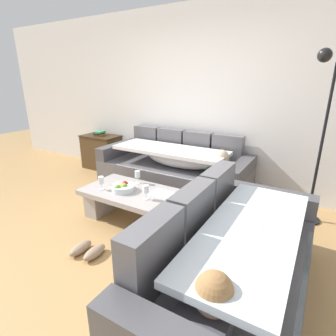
{
  "coord_description": "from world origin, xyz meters",
  "views": [
    {
      "loc": [
        1.72,
        -1.73,
        1.66
      ],
      "look_at": [
        0.06,
        1.09,
        0.55
      ],
      "focal_mm": 28.28,
      "sensor_mm": 36.0,
      "label": 1
    }
  ],
  "objects": [
    {
      "name": "side_cabinet",
      "position": [
        -1.88,
        1.85,
        0.32
      ],
      "size": [
        0.72,
        0.44,
        0.64
      ],
      "color": "#4A341B",
      "rests_on": "ground_plane"
    },
    {
      "name": "ground_plane",
      "position": [
        0.0,
        0.0,
        0.0
      ],
      "size": [
        14.0,
        14.0,
        0.0
      ],
      "primitive_type": "plane",
      "color": "#AA804C"
    },
    {
      "name": "coffee_table",
      "position": [
        -0.14,
        0.57,
        0.24
      ],
      "size": [
        1.2,
        0.68,
        0.38
      ],
      "color": "#A19A98",
      "rests_on": "ground_plane"
    },
    {
      "name": "wine_glass_near_left",
      "position": [
        -0.48,
        0.41,
        0.5
      ],
      "size": [
        0.07,
        0.07,
        0.17
      ],
      "color": "silver",
      "rests_on": "coffee_table"
    },
    {
      "name": "open_magazine",
      "position": [
        0.23,
        0.66,
        0.39
      ],
      "size": [
        0.29,
        0.22,
        0.01
      ],
      "primitive_type": "cube",
      "rotation": [
        0.0,
        0.0,
        -0.04
      ],
      "color": "white",
      "rests_on": "coffee_table"
    },
    {
      "name": "couch_near_window",
      "position": [
        1.32,
        -0.09,
        0.34
      ],
      "size": [
        0.92,
        2.01,
        0.88
      ],
      "rotation": [
        0.0,
        0.0,
        1.57
      ],
      "color": "#5A585D",
      "rests_on": "ground_plane"
    },
    {
      "name": "couch_along_wall",
      "position": [
        -0.14,
        1.62,
        0.33
      ],
      "size": [
        2.28,
        0.92,
        0.88
      ],
      "color": "#5A585D",
      "rests_on": "ground_plane"
    },
    {
      "name": "floor_lamp",
      "position": [
        1.68,
        1.6,
        1.12
      ],
      "size": [
        0.33,
        0.31,
        1.95
      ],
      "color": "black",
      "rests_on": "ground_plane"
    },
    {
      "name": "wine_glass_far_back",
      "position": [
        -0.22,
        0.8,
        0.5
      ],
      "size": [
        0.07,
        0.07,
        0.17
      ],
      "color": "silver",
      "rests_on": "coffee_table"
    },
    {
      "name": "pair_of_shoes",
      "position": [
        -0.1,
        -0.22,
        0.04
      ],
      "size": [
        0.3,
        0.3,
        0.09
      ],
      "color": "#8C7259",
      "rests_on": "ground_plane"
    },
    {
      "name": "fruit_bowl",
      "position": [
        -0.23,
        0.51,
        0.42
      ],
      "size": [
        0.28,
        0.28,
        0.1
      ],
      "color": "silver",
      "rests_on": "coffee_table"
    },
    {
      "name": "back_wall",
      "position": [
        0.0,
        2.15,
        1.35
      ],
      "size": [
        9.0,
        0.1,
        2.7
      ],
      "primitive_type": "cube",
      "color": "white",
      "rests_on": "ground_plane"
    },
    {
      "name": "wine_glass_near_right",
      "position": [
        0.14,
        0.46,
        0.5
      ],
      "size": [
        0.07,
        0.07,
        0.17
      ],
      "color": "silver",
      "rests_on": "coffee_table"
    },
    {
      "name": "book_stack_on_cabinet",
      "position": [
        -1.91,
        1.86,
        0.68
      ],
      "size": [
        0.17,
        0.21,
        0.08
      ],
      "color": "#B76623",
      "rests_on": "side_cabinet"
    }
  ]
}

